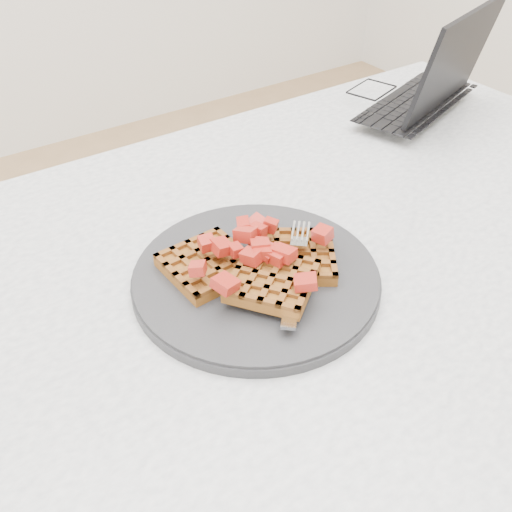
% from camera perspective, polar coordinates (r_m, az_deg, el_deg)
% --- Properties ---
extents(table, '(1.20, 0.80, 0.75)m').
position_cam_1_polar(table, '(0.83, 6.95, -4.95)').
color(table, silver).
rests_on(table, ground).
extents(plate, '(0.29, 0.29, 0.02)m').
position_cam_1_polar(plate, '(0.68, 0.00, -2.11)').
color(plate, '#252528').
rests_on(plate, table).
extents(waffles, '(0.21, 0.19, 0.03)m').
position_cam_1_polar(waffles, '(0.66, 0.20, -1.02)').
color(waffles, '#90551E').
rests_on(waffles, plate).
extents(strawberry_pile, '(0.15, 0.15, 0.02)m').
position_cam_1_polar(strawberry_pile, '(0.65, 0.00, 0.97)').
color(strawberry_pile, '#880902').
rests_on(strawberry_pile, waffles).
extents(fork, '(0.14, 0.15, 0.02)m').
position_cam_1_polar(fork, '(0.66, 4.02, -1.59)').
color(fork, silver).
rests_on(fork, plate).
extents(laptop, '(0.33, 0.28, 0.20)m').
position_cam_1_polar(laptop, '(1.12, 14.99, 15.55)').
color(laptop, black).
rests_on(laptop, table).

